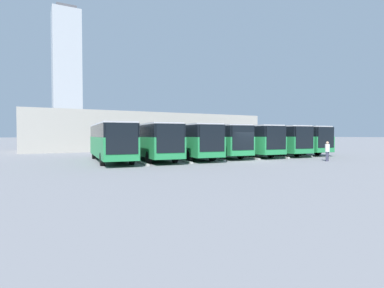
{
  "coord_description": "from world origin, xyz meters",
  "views": [
    {
      "loc": [
        16.59,
        20.42,
        2.26
      ],
      "look_at": [
        2.64,
        -5.71,
        1.37
      ],
      "focal_mm": 28.0,
      "sensor_mm": 36.0,
      "label": 1
    }
  ],
  "objects_px": {
    "bus_1": "(268,139)",
    "pedestrian": "(327,151)",
    "bus_3": "(213,139)",
    "bus_4": "(186,140)",
    "bus_6": "(111,140)",
    "bus_0": "(288,139)",
    "bus_5": "(150,140)",
    "bus_2": "(242,139)"
  },
  "relations": [
    {
      "from": "bus_4",
      "to": "bus_2",
      "type": "bearing_deg",
      "value": -171.49
    },
    {
      "from": "bus_5",
      "to": "bus_0",
      "type": "bearing_deg",
      "value": -172.63
    },
    {
      "from": "bus_4",
      "to": "bus_6",
      "type": "bearing_deg",
      "value": 4.6
    },
    {
      "from": "bus_4",
      "to": "bus_6",
      "type": "height_order",
      "value": "same"
    },
    {
      "from": "bus_6",
      "to": "pedestrian",
      "type": "distance_m",
      "value": 18.63
    },
    {
      "from": "bus_1",
      "to": "bus_3",
      "type": "distance_m",
      "value": 7.14
    },
    {
      "from": "bus_2",
      "to": "pedestrian",
      "type": "height_order",
      "value": "bus_2"
    },
    {
      "from": "bus_1",
      "to": "pedestrian",
      "type": "bearing_deg",
      "value": 86.64
    },
    {
      "from": "bus_3",
      "to": "bus_4",
      "type": "relative_size",
      "value": 1.0
    },
    {
      "from": "bus_4",
      "to": "bus_0",
      "type": "bearing_deg",
      "value": -172.04
    },
    {
      "from": "bus_5",
      "to": "pedestrian",
      "type": "height_order",
      "value": "bus_5"
    },
    {
      "from": "bus_4",
      "to": "bus_3",
      "type": "bearing_deg",
      "value": -164.14
    },
    {
      "from": "bus_0",
      "to": "bus_3",
      "type": "height_order",
      "value": "same"
    },
    {
      "from": "pedestrian",
      "to": "bus_6",
      "type": "bearing_deg",
      "value": 130.85
    },
    {
      "from": "bus_5",
      "to": "bus_1",
      "type": "bearing_deg",
      "value": -173.58
    },
    {
      "from": "bus_3",
      "to": "bus_6",
      "type": "bearing_deg",
      "value": 8.39
    },
    {
      "from": "bus_1",
      "to": "bus_2",
      "type": "xyz_separation_m",
      "value": [
        3.57,
        -0.1,
        0.0
      ]
    },
    {
      "from": "bus_1",
      "to": "pedestrian",
      "type": "relative_size",
      "value": 6.82
    },
    {
      "from": "bus_0",
      "to": "bus_6",
      "type": "distance_m",
      "value": 21.41
    },
    {
      "from": "bus_4",
      "to": "pedestrian",
      "type": "bearing_deg",
      "value": 142.95
    },
    {
      "from": "bus_5",
      "to": "bus_6",
      "type": "height_order",
      "value": "same"
    },
    {
      "from": "bus_4",
      "to": "bus_5",
      "type": "distance_m",
      "value": 3.57
    },
    {
      "from": "bus_4",
      "to": "pedestrian",
      "type": "xyz_separation_m",
      "value": [
        -9.37,
        8.52,
        -0.88
      ]
    },
    {
      "from": "bus_2",
      "to": "bus_3",
      "type": "height_order",
      "value": "same"
    },
    {
      "from": "bus_3",
      "to": "bus_6",
      "type": "xyz_separation_m",
      "value": [
        10.7,
        0.59,
        0.0
      ]
    },
    {
      "from": "bus_0",
      "to": "pedestrian",
      "type": "distance_m",
      "value": 10.46
    },
    {
      "from": "bus_0",
      "to": "bus_3",
      "type": "bearing_deg",
      "value": 5.29
    },
    {
      "from": "bus_2",
      "to": "bus_6",
      "type": "xyz_separation_m",
      "value": [
        14.27,
        0.33,
        0.0
      ]
    },
    {
      "from": "bus_4",
      "to": "pedestrian",
      "type": "distance_m",
      "value": 12.69
    },
    {
      "from": "bus_5",
      "to": "bus_6",
      "type": "relative_size",
      "value": 1.0
    },
    {
      "from": "bus_4",
      "to": "bus_1",
      "type": "bearing_deg",
      "value": -173.11
    },
    {
      "from": "bus_1",
      "to": "bus_2",
      "type": "bearing_deg",
      "value": 3.66
    },
    {
      "from": "bus_1",
      "to": "bus_6",
      "type": "height_order",
      "value": "same"
    },
    {
      "from": "bus_2",
      "to": "pedestrian",
      "type": "distance_m",
      "value": 9.25
    },
    {
      "from": "bus_2",
      "to": "bus_5",
      "type": "bearing_deg",
      "value": 7.34
    },
    {
      "from": "bus_1",
      "to": "bus_4",
      "type": "distance_m",
      "value": 10.71
    },
    {
      "from": "bus_2",
      "to": "bus_0",
      "type": "bearing_deg",
      "value": -172.58
    },
    {
      "from": "bus_1",
      "to": "bus_6",
      "type": "bearing_deg",
      "value": 5.98
    },
    {
      "from": "bus_0",
      "to": "pedestrian",
      "type": "bearing_deg",
      "value": 67.18
    },
    {
      "from": "bus_6",
      "to": "pedestrian",
      "type": "relative_size",
      "value": 6.82
    },
    {
      "from": "bus_5",
      "to": "pedestrian",
      "type": "distance_m",
      "value": 15.52
    },
    {
      "from": "bus_2",
      "to": "bus_5",
      "type": "height_order",
      "value": "same"
    }
  ]
}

